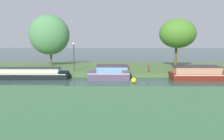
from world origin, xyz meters
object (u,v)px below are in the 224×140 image
Objects in this scene: mooring_post_far at (129,70)px; channel_buoy at (134,80)px; lamp_post at (74,53)px; mooring_post_near at (149,69)px; willow_tree_centre at (178,34)px; willow_tree_left at (49,35)px; slate_cruiser at (110,73)px; black_barge at (28,74)px; maroon_narrowboat at (199,73)px.

channel_buoy is at bearing -86.62° from mooring_post_far.
mooring_post_near is at bearing -5.62° from lamp_post.
mooring_post_near is at bearing -135.91° from willow_tree_centre.
mooring_post_far is at bearing -147.53° from willow_tree_centre.
channel_buoy is (10.06, -8.94, -4.13)m from willow_tree_left.
mooring_post_near is (4.01, 1.55, 0.20)m from slate_cruiser.
lamp_post is (4.19, 2.34, 1.87)m from black_barge.
black_barge is at bearing 180.00° from slate_cruiser.
willow_tree_centre is 10.35m from channel_buoy.
willow_tree_centre is at bearing 51.98° from channel_buoy.
maroon_narrowboat is at bearing -81.30° from willow_tree_centre.
channel_buoy is at bearing -162.88° from maroon_narrowboat.
willow_tree_left reaches higher than maroon_narrowboat.
black_barge is 12.33m from mooring_post_near.
slate_cruiser is at bearing 136.62° from channel_buoy.
willow_tree_centre is 9.24× the size of mooring_post_far.
willow_tree_centre is 12.55m from lamp_post.
black_barge is 8.21m from slate_cruiser.
black_barge is at bearing 180.00° from maroon_narrowboat.
mooring_post_far is 1.28× the size of channel_buoy.
willow_tree_centre is at bearing -5.45° from willow_tree_left.
maroon_narrowboat is 13.14m from lamp_post.
channel_buoy is (10.37, -2.04, -0.25)m from black_barge.
willow_tree_left is 11.78m from mooring_post_far.
black_barge is 5.15m from lamp_post.
willow_tree_centre reaches higher than lamp_post.
mooring_post_near reaches higher than mooring_post_far.
lamp_post is at bearing -49.59° from willow_tree_left.
willow_tree_centre reaches higher than maroon_narrowboat.
slate_cruiser is 2.49m from mooring_post_far.
slate_cruiser reaches higher than black_barge.
willow_tree_centre is at bearing 32.47° from mooring_post_far.
willow_tree_left reaches higher than mooring_post_near.
lamp_post is at bearing 172.46° from mooring_post_far.
lamp_post is 3.88× the size of mooring_post_near.
mooring_post_near is at bearing 21.16° from slate_cruiser.
maroon_narrowboat is at bearing -22.45° from willow_tree_left.
slate_cruiser is 11.14m from willow_tree_left.
lamp_post is at bearing 29.21° from black_barge.
black_barge is 17.52m from willow_tree_centre.
mooring_post_far is at bearing -7.54° from lamp_post.
black_barge is 1.25× the size of willow_tree_left.
black_barge is 2.59× the size of lamp_post.
willow_tree_left is 10.22× the size of mooring_post_far.
mooring_post_far is at bearing 8.69° from black_barge.
lamp_post is 8.22m from mooring_post_near.
mooring_post_near is 4.08m from channel_buoy.
willow_tree_left is at bearing 174.55° from willow_tree_centre.
mooring_post_near is at bearing 7.24° from black_barge.
black_barge is 12.81× the size of mooring_post_far.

